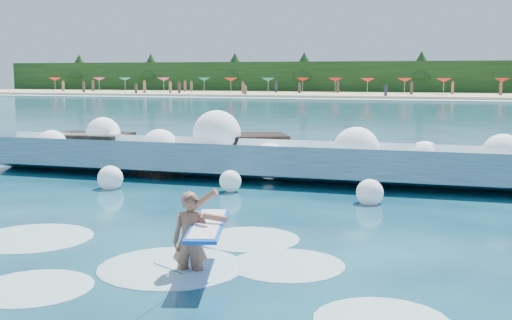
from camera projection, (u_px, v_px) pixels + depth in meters
The scene contains 11 objects.
ground at pixel (158, 227), 13.27m from camera, with size 200.00×200.00×0.00m, color #072339.
beach at pixel (411, 95), 87.08m from camera, with size 140.00×20.00×0.40m, color tan.
wet_band at pixel (404, 100), 76.69m from camera, with size 140.00×5.00×0.08m, color silver.
treeline at pixel (416, 78), 96.24m from camera, with size 140.00×4.00×5.00m, color black.
breaking_wave at pixel (251, 161), 19.50m from camera, with size 17.00×2.69×1.47m.
rock_cluster at pixel (162, 156), 21.14m from camera, with size 8.25×3.45×1.43m.
surfer_with_board at pixel (194, 238), 10.10m from camera, with size 1.12×2.81×1.58m.
wave_spray at pixel (248, 147), 19.36m from camera, with size 14.88×4.35×2.09m.
surf_foam at pixel (166, 261), 10.87m from camera, with size 9.00×5.52×0.12m.
beach_umbrellas at pixel (413, 80), 88.70m from camera, with size 113.81×6.48×0.50m.
beachgoers at pixel (442, 89), 83.12m from camera, with size 95.43×12.17×1.94m.
Camera 1 is at (5.77, -11.78, 3.15)m, focal length 45.00 mm.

